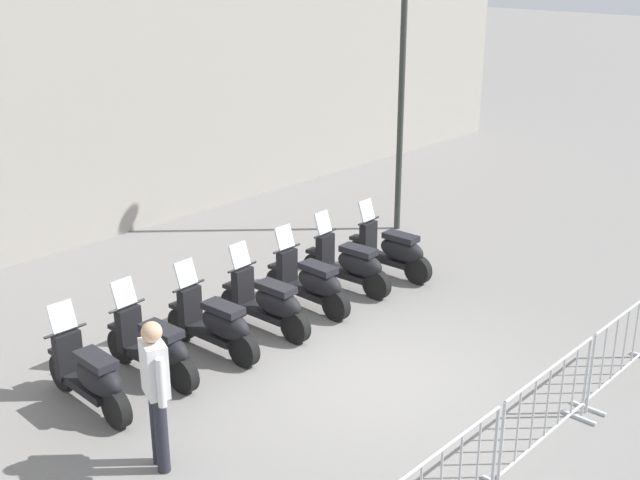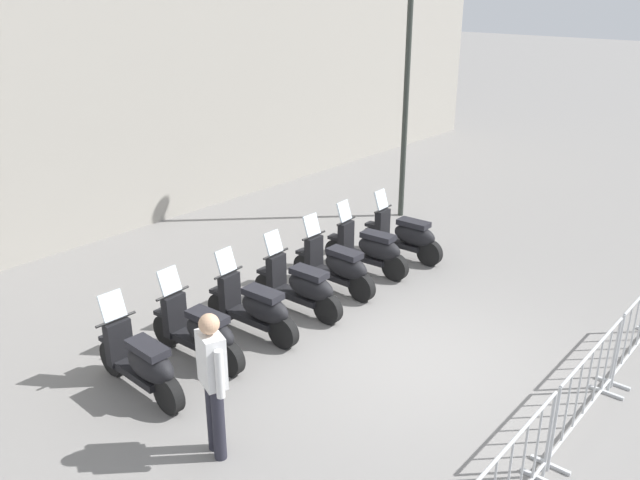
% 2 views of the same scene
% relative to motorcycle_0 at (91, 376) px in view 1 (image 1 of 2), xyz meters
% --- Properties ---
extents(ground_plane, '(120.00, 120.00, 0.00)m').
position_rel_motorcycle_0_xyz_m(ground_plane, '(3.03, -1.91, -0.45)').
color(ground_plane, slate).
extents(motorcycle_0, '(0.56, 1.72, 1.24)m').
position_rel_motorcycle_0_xyz_m(motorcycle_0, '(0.00, 0.00, 0.00)').
color(motorcycle_0, black).
rests_on(motorcycle_0, ground).
extents(motorcycle_1, '(0.57, 1.73, 1.24)m').
position_rel_motorcycle_0_xyz_m(motorcycle_1, '(0.98, 0.11, 0.00)').
color(motorcycle_1, black).
rests_on(motorcycle_1, ground).
extents(motorcycle_2, '(0.57, 1.73, 1.24)m').
position_rel_motorcycle_0_xyz_m(motorcycle_2, '(1.95, 0.10, 0.00)').
color(motorcycle_2, black).
rests_on(motorcycle_2, ground).
extents(motorcycle_3, '(0.56, 1.73, 1.24)m').
position_rel_motorcycle_0_xyz_m(motorcycle_3, '(2.93, 0.13, 0.00)').
color(motorcycle_3, black).
rests_on(motorcycle_3, ground).
extents(motorcycle_4, '(0.56, 1.72, 1.24)m').
position_rel_motorcycle_0_xyz_m(motorcycle_4, '(3.89, 0.24, 0.00)').
color(motorcycle_4, black).
rests_on(motorcycle_4, ground).
extents(motorcycle_5, '(0.59, 1.72, 1.24)m').
position_rel_motorcycle_0_xyz_m(motorcycle_5, '(4.87, 0.34, 0.00)').
color(motorcycle_5, black).
rests_on(motorcycle_5, ground).
extents(motorcycle_6, '(0.56, 1.73, 1.24)m').
position_rel_motorcycle_0_xyz_m(motorcycle_6, '(5.85, 0.27, 0.00)').
color(motorcycle_6, black).
rests_on(motorcycle_6, ground).
extents(barrier_segment_1, '(1.95, 0.53, 1.07)m').
position_rel_motorcycle_0_xyz_m(barrier_segment_1, '(3.16, -4.30, 0.07)').
color(barrier_segment_1, '#B2B5B7').
rests_on(barrier_segment_1, ground).
extents(barrier_segment_2, '(1.95, 0.53, 1.07)m').
position_rel_motorcycle_0_xyz_m(barrier_segment_2, '(5.19, -4.19, 0.07)').
color(barrier_segment_2, '#B2B5B7').
rests_on(barrier_segment_2, ground).
extents(street_lamp, '(0.36, 0.36, 5.91)m').
position_rel_motorcycle_0_xyz_m(street_lamp, '(7.81, 1.84, 3.10)').
color(street_lamp, '#2D332D').
rests_on(street_lamp, ground).
extents(officer_near_row_end, '(0.32, 0.53, 1.73)m').
position_rel_motorcycle_0_xyz_m(officer_near_row_end, '(-0.06, -1.56, 0.53)').
color(officer_near_row_end, '#23232D').
rests_on(officer_near_row_end, ground).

